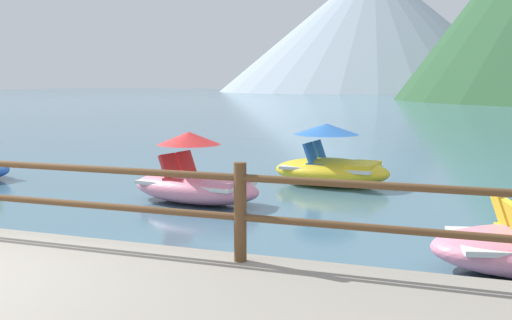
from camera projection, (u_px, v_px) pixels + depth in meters
The scene contains 5 objects.
ground_plane at pixel (408, 111), 42.52m from camera, with size 200.00×200.00×0.00m, color #477084.
dock_railing at pixel (34, 186), 6.52m from camera, with size 23.92×0.12×0.95m.
pedal_boat_0 at pixel (331, 164), 12.37m from camera, with size 2.50×1.59×1.24m.
pedal_boat_2 at pixel (195, 180), 10.50m from camera, with size 2.63×1.56×1.24m.
distant_peak at pixel (372, 28), 116.49m from camera, with size 58.92×58.92×24.40m, color #9EADBC.
Camera 1 is at (4.43, -3.69, 2.11)m, focal length 42.61 mm.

